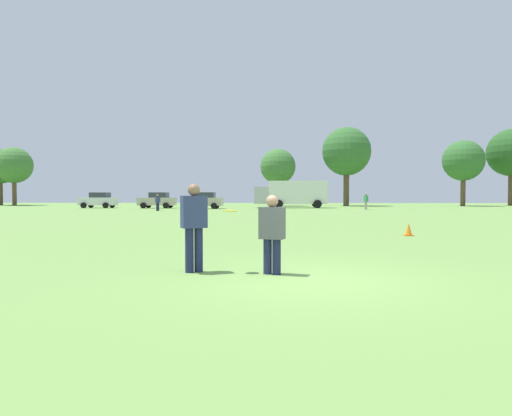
{
  "coord_description": "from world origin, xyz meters",
  "views": [
    {
      "loc": [
        -0.6,
        -8.06,
        1.53
      ],
      "look_at": [
        -1.06,
        3.37,
        1.2
      ],
      "focal_mm": 31.69,
      "sensor_mm": 36.0,
      "label": 1
    }
  ],
  "objects_px": {
    "player_defender": "(272,230)",
    "traffic_cone": "(409,230)",
    "player_thrower": "(194,222)",
    "frisbee": "(230,211)",
    "bystander_field_marshal": "(158,201)",
    "parked_car_near_left": "(99,200)",
    "parked_car_center": "(204,200)",
    "bystander_far_jogger": "(366,201)",
    "box_truck": "(293,193)",
    "parked_car_mid_left": "(157,200)"
  },
  "relations": [
    {
      "from": "parked_car_near_left",
      "to": "player_thrower",
      "type": "bearing_deg",
      "value": -66.3
    },
    {
      "from": "traffic_cone",
      "to": "parked_car_mid_left",
      "type": "height_order",
      "value": "parked_car_mid_left"
    },
    {
      "from": "frisbee",
      "to": "parked_car_center",
      "type": "xyz_separation_m",
      "value": [
        -6.89,
        40.97,
        -0.29
      ]
    },
    {
      "from": "bystander_field_marshal",
      "to": "parked_car_mid_left",
      "type": "bearing_deg",
      "value": 104.79
    },
    {
      "from": "frisbee",
      "to": "box_truck",
      "type": "relative_size",
      "value": 0.03
    },
    {
      "from": "player_defender",
      "to": "parked_car_mid_left",
      "type": "distance_m",
      "value": 45.0
    },
    {
      "from": "player_thrower",
      "to": "box_truck",
      "type": "bearing_deg",
      "value": 85.19
    },
    {
      "from": "traffic_cone",
      "to": "parked_car_near_left",
      "type": "distance_m",
      "value": 43.51
    },
    {
      "from": "frisbee",
      "to": "parked_car_center",
      "type": "bearing_deg",
      "value": 99.55
    },
    {
      "from": "player_thrower",
      "to": "frisbee",
      "type": "xyz_separation_m",
      "value": [
        0.71,
        -0.0,
        0.23
      ]
    },
    {
      "from": "parked_car_near_left",
      "to": "box_truck",
      "type": "xyz_separation_m",
      "value": [
        22.8,
        1.35,
        0.83
      ]
    },
    {
      "from": "box_truck",
      "to": "bystander_far_jogger",
      "type": "relative_size",
      "value": 5.09
    },
    {
      "from": "bystander_far_jogger",
      "to": "parked_car_center",
      "type": "bearing_deg",
      "value": 171.24
    },
    {
      "from": "frisbee",
      "to": "player_defender",
      "type": "bearing_deg",
      "value": -11.47
    },
    {
      "from": "traffic_cone",
      "to": "bystander_far_jogger",
      "type": "relative_size",
      "value": 0.29
    },
    {
      "from": "bystander_field_marshal",
      "to": "bystander_far_jogger",
      "type": "bearing_deg",
      "value": 11.75
    },
    {
      "from": "player_thrower",
      "to": "parked_car_mid_left",
      "type": "xyz_separation_m",
      "value": [
        -11.9,
        42.78,
        -0.06
      ]
    },
    {
      "from": "bystander_far_jogger",
      "to": "player_thrower",
      "type": "bearing_deg",
      "value": -106.13
    },
    {
      "from": "traffic_cone",
      "to": "parked_car_center",
      "type": "bearing_deg",
      "value": 111.35
    },
    {
      "from": "player_defender",
      "to": "parked_car_near_left",
      "type": "bearing_deg",
      "value": 115.3
    },
    {
      "from": "player_defender",
      "to": "box_truck",
      "type": "relative_size",
      "value": 0.18
    },
    {
      "from": "player_thrower",
      "to": "bystander_far_jogger",
      "type": "distance_m",
      "value": 39.88
    },
    {
      "from": "player_thrower",
      "to": "traffic_cone",
      "type": "distance_m",
      "value": 10.58
    },
    {
      "from": "traffic_cone",
      "to": "parked_car_center",
      "type": "height_order",
      "value": "parked_car_center"
    },
    {
      "from": "parked_car_center",
      "to": "box_truck",
      "type": "distance_m",
      "value": 10.66
    },
    {
      "from": "frisbee",
      "to": "bystander_far_jogger",
      "type": "bearing_deg",
      "value": 74.86
    },
    {
      "from": "box_truck",
      "to": "player_defender",
      "type": "bearing_deg",
      "value": -92.83
    },
    {
      "from": "traffic_cone",
      "to": "bystander_field_marshal",
      "type": "distance_m",
      "value": 30.46
    },
    {
      "from": "player_defender",
      "to": "traffic_cone",
      "type": "relative_size",
      "value": 3.18
    },
    {
      "from": "player_defender",
      "to": "parked_car_mid_left",
      "type": "xyz_separation_m",
      "value": [
        -13.44,
        42.95,
        0.08
      ]
    },
    {
      "from": "box_truck",
      "to": "traffic_cone",
      "type": "bearing_deg",
      "value": -85.53
    },
    {
      "from": "box_truck",
      "to": "bystander_field_marshal",
      "type": "distance_m",
      "value": 17.13
    },
    {
      "from": "bystander_field_marshal",
      "to": "player_thrower",
      "type": "bearing_deg",
      "value": -74.26
    },
    {
      "from": "frisbee",
      "to": "player_thrower",
      "type": "bearing_deg",
      "value": 179.89
    },
    {
      "from": "box_truck",
      "to": "bystander_field_marshal",
      "type": "height_order",
      "value": "box_truck"
    },
    {
      "from": "bystander_field_marshal",
      "to": "parked_car_near_left",
      "type": "bearing_deg",
      "value": 135.32
    },
    {
      "from": "player_thrower",
      "to": "bystander_field_marshal",
      "type": "relative_size",
      "value": 1.09
    },
    {
      "from": "parked_car_center",
      "to": "bystander_far_jogger",
      "type": "bearing_deg",
      "value": -8.76
    },
    {
      "from": "player_thrower",
      "to": "traffic_cone",
      "type": "relative_size",
      "value": 3.64
    },
    {
      "from": "player_defender",
      "to": "box_truck",
      "type": "xyz_separation_m",
      "value": [
        2.22,
        44.88,
        0.9
      ]
    },
    {
      "from": "parked_car_mid_left",
      "to": "box_truck",
      "type": "bearing_deg",
      "value": 7.05
    },
    {
      "from": "traffic_cone",
      "to": "parked_car_near_left",
      "type": "height_order",
      "value": "parked_car_near_left"
    },
    {
      "from": "parked_car_near_left",
      "to": "box_truck",
      "type": "bearing_deg",
      "value": 3.39
    },
    {
      "from": "parked_car_center",
      "to": "bystander_far_jogger",
      "type": "relative_size",
      "value": 2.52
    },
    {
      "from": "player_thrower",
      "to": "parked_car_mid_left",
      "type": "bearing_deg",
      "value": 105.54
    },
    {
      "from": "frisbee",
      "to": "traffic_cone",
      "type": "xyz_separation_m",
      "value": [
        5.9,
        8.23,
        -0.98
      ]
    },
    {
      "from": "parked_car_center",
      "to": "bystander_far_jogger",
      "type": "xyz_separation_m",
      "value": [
        17.26,
        -2.66,
        0.02
      ]
    },
    {
      "from": "player_thrower",
      "to": "parked_car_center",
      "type": "bearing_deg",
      "value": 98.58
    },
    {
      "from": "player_defender",
      "to": "parked_car_mid_left",
      "type": "relative_size",
      "value": 0.36
    },
    {
      "from": "parked_car_center",
      "to": "player_defender",
      "type": "bearing_deg",
      "value": -79.36
    }
  ]
}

